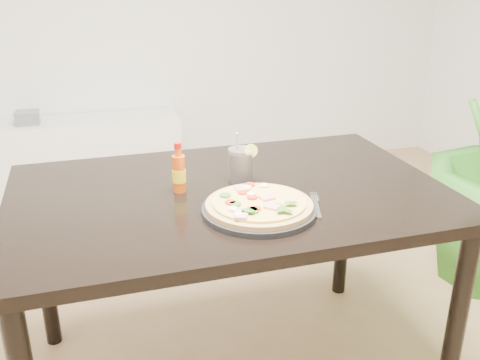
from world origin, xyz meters
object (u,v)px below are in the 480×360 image
object	(u,v)px
pizza	(258,204)
plate	(259,210)
dining_table	(230,213)
hot_sauce_bottle	(179,172)
cola_cup	(241,166)
fork	(316,204)
media_console	(74,157)

from	to	relation	value
pizza	plate	bearing A→B (deg)	11.79
dining_table	pizza	distance (m)	0.22
plate	dining_table	bearing A→B (deg)	101.06
hot_sauce_bottle	cola_cup	size ratio (longest dim) A/B	0.93
plate	cola_cup	xyz separation A→B (m)	(0.02, 0.25, 0.05)
cola_cup	dining_table	bearing A→B (deg)	-133.31
dining_table	fork	world-z (taller)	fork
dining_table	fork	xyz separation A→B (m)	(0.22, -0.19, 0.09)
hot_sauce_bottle	cola_cup	xyz separation A→B (m)	(0.22, 0.03, -0.01)
plate	hot_sauce_bottle	bearing A→B (deg)	130.72
cola_cup	media_console	xyz separation A→B (m)	(-0.58, 1.93, -0.55)
dining_table	cola_cup	distance (m)	0.16
pizza	cola_cup	distance (m)	0.26
pizza	media_console	distance (m)	2.32
pizza	cola_cup	xyz separation A→B (m)	(0.02, 0.25, 0.03)
fork	cola_cup	bearing A→B (deg)	141.19
dining_table	pizza	xyz separation A→B (m)	(0.04, -0.19, 0.11)
plate	pizza	bearing A→B (deg)	-168.21
dining_table	hot_sauce_bottle	bearing A→B (deg)	167.60
dining_table	plate	bearing A→B (deg)	-78.94
hot_sauce_bottle	plate	bearing A→B (deg)	-49.28
dining_table	fork	bearing A→B (deg)	-40.76
media_console	plate	bearing A→B (deg)	-75.70
plate	fork	distance (m)	0.18
hot_sauce_bottle	media_console	distance (m)	2.08
plate	pizza	xyz separation A→B (m)	(-0.00, -0.00, 0.02)
dining_table	media_console	bearing A→B (deg)	104.60
cola_cup	fork	bearing A→B (deg)	-57.46
hot_sauce_bottle	fork	xyz separation A→B (m)	(0.38, -0.22, -0.06)
pizza	dining_table	bearing A→B (deg)	100.41
plate	cola_cup	bearing A→B (deg)	85.08
cola_cup	media_console	bearing A→B (deg)	106.68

